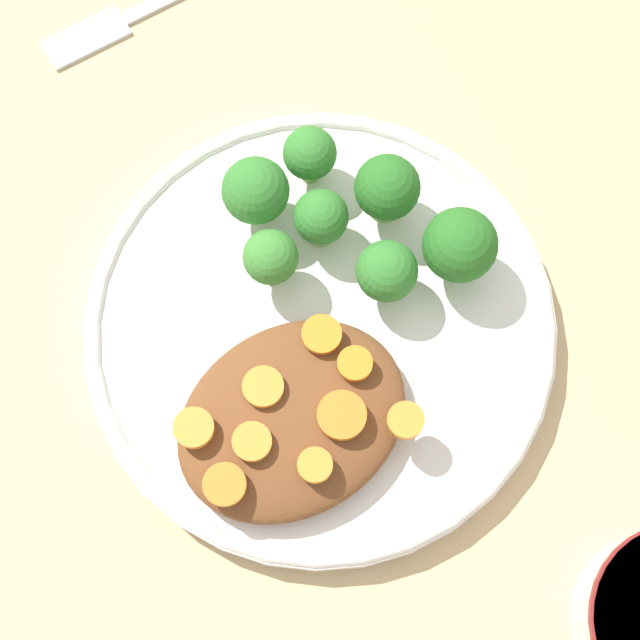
# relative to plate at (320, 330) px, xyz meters

# --- Properties ---
(ground_plane) EXTENTS (4.00, 4.00, 0.00)m
(ground_plane) POSITION_rel_plate_xyz_m (0.00, 0.00, -0.01)
(ground_plane) COLOR tan
(plate) EXTENTS (0.28, 0.28, 0.02)m
(plate) POSITION_rel_plate_xyz_m (0.00, 0.00, 0.00)
(plate) COLOR white
(plate) RESTS_ON ground_plane
(stew_mound) EXTENTS (0.14, 0.11, 0.03)m
(stew_mound) POSITION_rel_plate_xyz_m (-0.05, -0.04, 0.02)
(stew_mound) COLOR brown
(stew_mound) RESTS_ON plate
(broccoli_floret_0) EXTENTS (0.03, 0.03, 0.05)m
(broccoli_floret_0) POSITION_rel_plate_xyz_m (0.05, 0.09, 0.03)
(broccoli_floret_0) COLOR #759E51
(broccoli_floret_0) RESTS_ON plate
(broccoli_floret_1) EXTENTS (0.04, 0.04, 0.05)m
(broccoli_floret_1) POSITION_rel_plate_xyz_m (0.07, 0.04, 0.04)
(broccoli_floret_1) COLOR #7FA85B
(broccoli_floret_1) RESTS_ON plate
(broccoli_floret_2) EXTENTS (0.04, 0.04, 0.06)m
(broccoli_floret_2) POSITION_rel_plate_xyz_m (0.09, -0.01, 0.04)
(broccoli_floret_2) COLOR #759E51
(broccoli_floret_2) RESTS_ON plate
(broccoli_floret_3) EXTENTS (0.03, 0.03, 0.05)m
(broccoli_floret_3) POSITION_rel_plate_xyz_m (-0.01, 0.04, 0.04)
(broccoli_floret_3) COLOR #7FA85B
(broccoli_floret_3) RESTS_ON plate
(broccoli_floret_4) EXTENTS (0.04, 0.04, 0.05)m
(broccoli_floret_4) POSITION_rel_plate_xyz_m (0.05, 0.00, 0.04)
(broccoli_floret_4) COLOR #7FA85B
(broccoli_floret_4) RESTS_ON plate
(broccoli_floret_5) EXTENTS (0.04, 0.04, 0.05)m
(broccoli_floret_5) POSITION_rel_plate_xyz_m (0.01, 0.08, 0.04)
(broccoli_floret_5) COLOR #7FA85B
(broccoli_floret_5) RESTS_ON plate
(broccoli_floret_6) EXTENTS (0.03, 0.03, 0.05)m
(broccoli_floret_6) POSITION_rel_plate_xyz_m (0.03, 0.05, 0.03)
(broccoli_floret_6) COLOR #7FA85B
(broccoli_floret_6) RESTS_ON plate
(carrot_slice_0) EXTENTS (0.03, 0.03, 0.01)m
(carrot_slice_0) POSITION_rel_plate_xyz_m (-0.02, -0.06, 0.04)
(carrot_slice_0) COLOR orange
(carrot_slice_0) RESTS_ON stew_mound
(carrot_slice_1) EXTENTS (0.02, 0.02, 0.00)m
(carrot_slice_1) POSITION_rel_plate_xyz_m (-0.10, -0.05, 0.04)
(carrot_slice_1) COLOR orange
(carrot_slice_1) RESTS_ON stew_mound
(carrot_slice_2) EXTENTS (0.02, 0.02, 0.01)m
(carrot_slice_2) POSITION_rel_plate_xyz_m (-0.07, -0.04, 0.04)
(carrot_slice_2) COLOR orange
(carrot_slice_2) RESTS_ON stew_mound
(carrot_slice_3) EXTENTS (0.02, 0.02, 0.01)m
(carrot_slice_3) POSITION_rel_plate_xyz_m (-0.05, -0.02, 0.04)
(carrot_slice_3) COLOR orange
(carrot_slice_3) RESTS_ON stew_mound
(carrot_slice_4) EXTENTS (0.02, 0.02, 0.01)m
(carrot_slice_4) POSITION_rel_plate_xyz_m (-0.10, -0.02, 0.04)
(carrot_slice_4) COLOR orange
(carrot_slice_4) RESTS_ON stew_mound
(carrot_slice_5) EXTENTS (0.02, 0.02, 0.00)m
(carrot_slice_5) POSITION_rel_plate_xyz_m (-0.01, -0.01, 0.04)
(carrot_slice_5) COLOR orange
(carrot_slice_5) RESTS_ON stew_mound
(carrot_slice_6) EXTENTS (0.02, 0.02, 0.01)m
(carrot_slice_6) POSITION_rel_plate_xyz_m (0.00, -0.04, 0.04)
(carrot_slice_6) COLOR orange
(carrot_slice_6) RESTS_ON stew_mound
(carrot_slice_7) EXTENTS (0.02, 0.02, 0.01)m
(carrot_slice_7) POSITION_rel_plate_xyz_m (-0.05, -0.07, 0.04)
(carrot_slice_7) COLOR orange
(carrot_slice_7) RESTS_ON stew_mound
(carrot_slice_8) EXTENTS (0.02, 0.02, 0.01)m
(carrot_slice_8) POSITION_rel_plate_xyz_m (0.01, -0.08, 0.04)
(carrot_slice_8) COLOR orange
(carrot_slice_8) RESTS_ON stew_mound
(fork) EXTENTS (0.19, 0.03, 0.01)m
(fork) POSITION_rel_plate_xyz_m (0.03, 0.26, -0.01)
(fork) COLOR silver
(fork) RESTS_ON ground_plane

